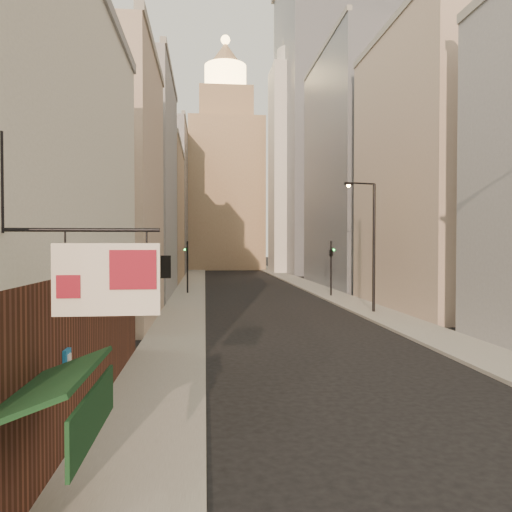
{
  "coord_description": "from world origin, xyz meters",
  "views": [
    {
      "loc": [
        -5.02,
        -4.71,
        4.68
      ],
      "look_at": [
        -2.31,
        21.7,
        4.06
      ],
      "focal_mm": 35.0,
      "sensor_mm": 36.0,
      "label": 1
    }
  ],
  "objects": [
    {
      "name": "left_bldg_beige",
      "position": [
        -12.0,
        26.0,
        8.0
      ],
      "size": [
        8.0,
        12.0,
        16.0
      ],
      "primitive_type": "cube",
      "color": "tan",
      "rests_on": "ground"
    },
    {
      "name": "sidewalk_right",
      "position": [
        6.5,
        55.0,
        0.07
      ],
      "size": [
        3.0,
        140.0,
        0.15
      ],
      "primitive_type": "cube",
      "color": "gray",
      "rests_on": "ground"
    },
    {
      "name": "right_bldg_wingrid",
      "position": [
        12.0,
        50.0,
        13.0
      ],
      "size": [
        8.0,
        20.0,
        26.0
      ],
      "primitive_type": "cube",
      "color": "gray",
      "rests_on": "ground"
    },
    {
      "name": "left_bldg_wingrid",
      "position": [
        -12.0,
        80.0,
        12.0
      ],
      "size": [
        8.0,
        20.0,
        24.0
      ],
      "primitive_type": "cube",
      "color": "gray",
      "rests_on": "ground"
    },
    {
      "name": "highrise",
      "position": [
        18.0,
        78.0,
        25.66
      ],
      "size": [
        21.0,
        23.0,
        51.2
      ],
      "color": "gray",
      "rests_on": "ground"
    },
    {
      "name": "traffic_light_right",
      "position": [
        6.12,
        38.52,
        3.78
      ],
      "size": [
        0.65,
        0.64,
        5.0
      ],
      "rotation": [
        0.0,
        0.0,
        2.95
      ],
      "color": "black",
      "rests_on": "ground"
    },
    {
      "name": "right_bldg_beige",
      "position": [
        12.0,
        30.0,
        10.0
      ],
      "size": [
        8.0,
        16.0,
        20.0
      ],
      "primitive_type": "cube",
      "color": "tan",
      "rests_on": "ground"
    },
    {
      "name": "sidewalk_left",
      "position": [
        -6.5,
        55.0,
        0.07
      ],
      "size": [
        3.0,
        140.0,
        0.15
      ],
      "primitive_type": "cube",
      "color": "gray",
      "rests_on": "ground"
    },
    {
      "name": "left_bldg_tan",
      "position": [
        -12.0,
        60.0,
        8.5
      ],
      "size": [
        8.0,
        18.0,
        17.0
      ],
      "primitive_type": "cube",
      "color": "#9E7E5B",
      "rests_on": "ground"
    },
    {
      "name": "traffic_light_left",
      "position": [
        -6.65,
        42.17,
        3.4
      ],
      "size": [
        0.57,
        0.47,
        5.0
      ],
      "rotation": [
        0.0,
        0.0,
        2.76
      ],
      "color": "black",
      "rests_on": "ground"
    },
    {
      "name": "left_bldg_grey",
      "position": [
        -12.0,
        42.0,
        10.0
      ],
      "size": [
        8.0,
        16.0,
        20.0
      ],
      "primitive_type": "cube",
      "color": "gray",
      "rests_on": "ground"
    },
    {
      "name": "clock_tower",
      "position": [
        -1.0,
        92.0,
        17.63
      ],
      "size": [
        14.0,
        14.0,
        44.9
      ],
      "color": "#9E7E5B",
      "rests_on": "ground"
    },
    {
      "name": "streetlamp_mid",
      "position": [
        6.1,
        27.84,
        5.03
      ],
      "size": [
        2.28,
        0.68,
        8.8
      ],
      "rotation": [
        0.0,
        0.0,
        0.22
      ],
      "color": "black",
      "rests_on": "ground"
    },
    {
      "name": "white_tower",
      "position": [
        10.0,
        78.0,
        18.61
      ],
      "size": [
        8.0,
        8.0,
        41.5
      ],
      "color": "silver",
      "rests_on": "ground"
    }
  ]
}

